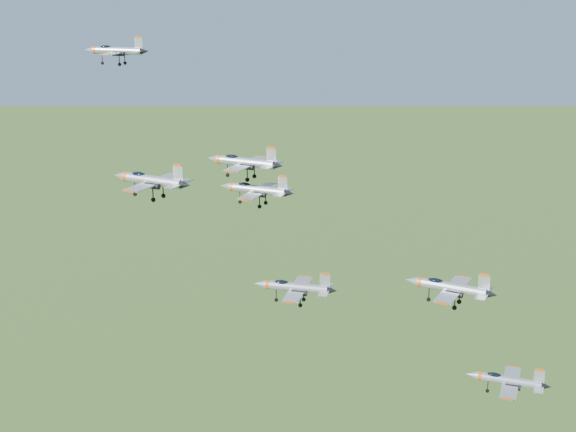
# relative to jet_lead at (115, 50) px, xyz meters

# --- Properties ---
(jet_lead) EXTENTS (11.84, 9.76, 3.17)m
(jet_lead) POSITION_rel_jet_lead_xyz_m (0.00, 0.00, 0.00)
(jet_lead) COLOR #A7ACB4
(jet_left_high) EXTENTS (13.41, 11.19, 3.59)m
(jet_left_high) POSITION_rel_jet_lead_xyz_m (25.80, -8.21, -15.71)
(jet_left_high) COLOR #A7ACB4
(jet_right_high) EXTENTS (12.56, 10.54, 3.37)m
(jet_right_high) POSITION_rel_jet_lead_xyz_m (20.25, -29.15, -13.93)
(jet_right_high) COLOR #A7ACB4
(jet_left_low) EXTENTS (12.61, 10.48, 3.37)m
(jet_left_low) POSITION_rel_jet_lead_xyz_m (28.61, -10.67, -19.32)
(jet_left_low) COLOR #A7ACB4
(jet_right_low) EXTENTS (12.07, 9.97, 3.23)m
(jet_right_low) POSITION_rel_jet_lead_xyz_m (38.46, -22.73, -29.65)
(jet_right_low) COLOR #A7ACB4
(jet_trail) EXTENTS (13.58, 11.39, 3.64)m
(jet_trail) POSITION_rel_jet_lead_xyz_m (59.05, -13.67, -30.70)
(jet_trail) COLOR #A7ACB4
(jet_extra) EXTENTS (12.62, 10.40, 3.38)m
(jet_extra) POSITION_rel_jet_lead_xyz_m (68.13, -9.36, -46.45)
(jet_extra) COLOR #A7ACB4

